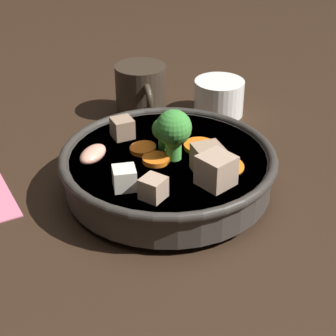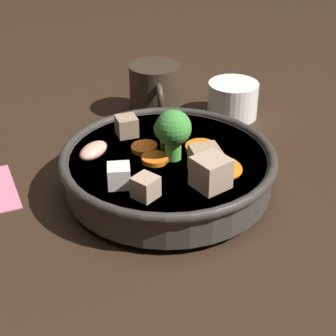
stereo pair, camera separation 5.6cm
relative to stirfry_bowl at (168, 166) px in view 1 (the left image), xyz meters
The scene contains 4 objects.
ground_plane 0.04m from the stirfry_bowl, behind, with size 3.00×3.00×0.00m, color black.
stirfry_bowl is the anchor object (origin of this frame).
tea_cup 0.24m from the stirfry_bowl, 144.75° to the left, with size 0.08×0.08×0.06m.
dark_mug 0.23m from the stirfry_bowl, behind, with size 0.10×0.08×0.08m.
Camera 1 is at (0.57, -0.16, 0.39)m, focal length 60.00 mm.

